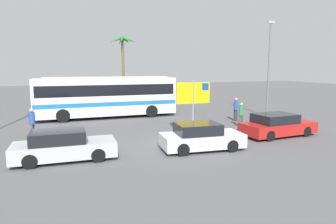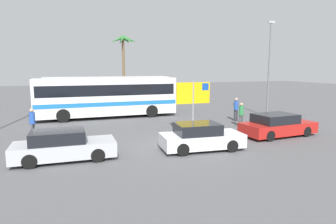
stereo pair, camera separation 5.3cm
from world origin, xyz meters
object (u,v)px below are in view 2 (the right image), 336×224
car_silver (63,146)px  pedestrian_crossing_lot (32,121)px  ferry_sign (194,95)px  pedestrian_by_bus (241,113)px  bus_front_coach (107,95)px  bus_rear_coach (108,92)px  car_white (201,137)px  pedestrian_near_sign (236,107)px  car_red (277,125)px

car_silver → pedestrian_crossing_lot: pedestrian_crossing_lot is taller
ferry_sign → pedestrian_by_bus: size_ratio=1.95×
bus_front_coach → bus_rear_coach: bearing=80.4°
car_white → pedestrian_near_sign: bearing=51.0°
bus_rear_coach → car_silver: bearing=-106.3°
car_white → pedestrian_by_bus: 6.68m
bus_rear_coach → car_silver: bus_rear_coach is taller
bus_rear_coach → pedestrian_by_bus: size_ratio=6.67×
car_silver → car_white: bearing=-3.5°
ferry_sign → car_white: size_ratio=0.78×
bus_front_coach → car_white: 11.59m
pedestrian_by_bus → car_silver: bearing=127.3°
bus_rear_coach → pedestrian_crossing_lot: bearing=-121.8°
bus_front_coach → bus_rear_coach: (0.55, 3.25, 0.00)m
car_white → pedestrian_crossing_lot: size_ratio=2.36×
bus_rear_coach → car_silver: 14.49m
ferry_sign → car_red: 5.21m
car_red → car_silver: same height
pedestrian_crossing_lot → bus_rear_coach: bearing=-97.7°
pedestrian_by_bus → pedestrian_crossing_lot: pedestrian_crossing_lot is taller
pedestrian_crossing_lot → ferry_sign: bearing=-165.7°
ferry_sign → car_red: size_ratio=0.71×
car_white → car_silver: bearing=179.9°
car_white → pedestrian_crossing_lot: (-7.89, 5.38, 0.39)m
bus_front_coach → pedestrian_near_sign: (8.85, -4.92, -0.74)m
bus_front_coach → bus_rear_coach: size_ratio=1.00×
car_red → pedestrian_near_sign: (0.48, 5.11, 0.40)m
ferry_sign → pedestrian_by_bus: (3.77, 0.47, -1.36)m
ferry_sign → car_white: bearing=-108.7°
bus_rear_coach → pedestrian_crossing_lot: 10.67m
bus_front_coach → car_white: bus_front_coach is taller
bus_front_coach → car_red: size_ratio=2.41×
car_red → pedestrian_near_sign: 5.15m
bus_rear_coach → ferry_sign: ferry_sign is taller
car_silver → pedestrian_crossing_lot: 5.08m
bus_front_coach → car_red: (8.37, -10.03, -1.15)m
bus_front_coach → car_white: bearing=-75.8°
ferry_sign → car_white: 4.36m
bus_rear_coach → ferry_sign: 11.27m
pedestrian_near_sign → pedestrian_by_bus: size_ratio=1.07×
car_red → pedestrian_by_bus: 3.14m
car_silver → pedestrian_by_bus: size_ratio=2.64×
bus_rear_coach → pedestrian_near_sign: bus_rear_coach is taller
bus_rear_coach → ferry_sign: bearing=-71.1°
pedestrian_by_bus → pedestrian_crossing_lot: bearing=104.5°
car_silver → pedestrian_near_sign: bearing=26.3°
car_white → car_red: bearing=16.6°
bus_rear_coach → car_red: bus_rear_coach is taller
car_silver → pedestrian_crossing_lot: size_ratio=2.49×
bus_front_coach → pedestrian_by_bus: bus_front_coach is taller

